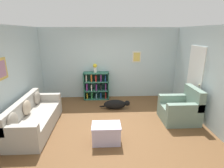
# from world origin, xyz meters

# --- Properties ---
(ground_plane) EXTENTS (14.00, 14.00, 0.00)m
(ground_plane) POSITION_xyz_m (0.00, 0.00, 0.00)
(ground_plane) COLOR brown
(wall_back) EXTENTS (5.60, 0.13, 2.60)m
(wall_back) POSITION_xyz_m (0.00, 2.25, 1.30)
(wall_back) COLOR silver
(wall_back) RESTS_ON ground_plane
(wall_left) EXTENTS (0.13, 5.00, 2.60)m
(wall_left) POSITION_xyz_m (-2.55, -0.00, 1.30)
(wall_left) COLOR silver
(wall_left) RESTS_ON ground_plane
(wall_right) EXTENTS (0.16, 5.00, 2.60)m
(wall_right) POSITION_xyz_m (2.55, 0.02, 1.29)
(wall_right) COLOR silver
(wall_right) RESTS_ON ground_plane
(couch) EXTENTS (0.81, 2.04, 0.80)m
(couch) POSITION_xyz_m (-2.03, -0.09, 0.31)
(couch) COLOR #ADA89E
(couch) RESTS_ON ground_plane
(bookshelf) EXTENTS (0.93, 0.36, 1.02)m
(bookshelf) POSITION_xyz_m (-0.51, 2.02, 0.50)
(bookshelf) COLOR #2D6B56
(bookshelf) RESTS_ON ground_plane
(recliner_chair) EXTENTS (0.95, 0.88, 0.97)m
(recliner_chair) POSITION_xyz_m (1.94, 0.18, 0.34)
(recliner_chair) COLOR gray
(recliner_chair) RESTS_ON ground_plane
(coffee_table) EXTENTS (0.65, 0.43, 0.44)m
(coffee_table) POSITION_xyz_m (-0.19, -0.75, 0.24)
(coffee_table) COLOR #BCB2D1
(coffee_table) RESTS_ON ground_plane
(dog) EXTENTS (1.01, 0.28, 0.31)m
(dog) POSITION_xyz_m (0.15, 1.05, 0.16)
(dog) COLOR black
(dog) RESTS_ON ground_plane
(vase) EXTENTS (0.15, 0.15, 0.32)m
(vase) POSITION_xyz_m (-0.54, 2.00, 1.20)
(vase) COLOR silver
(vase) RESTS_ON bookshelf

